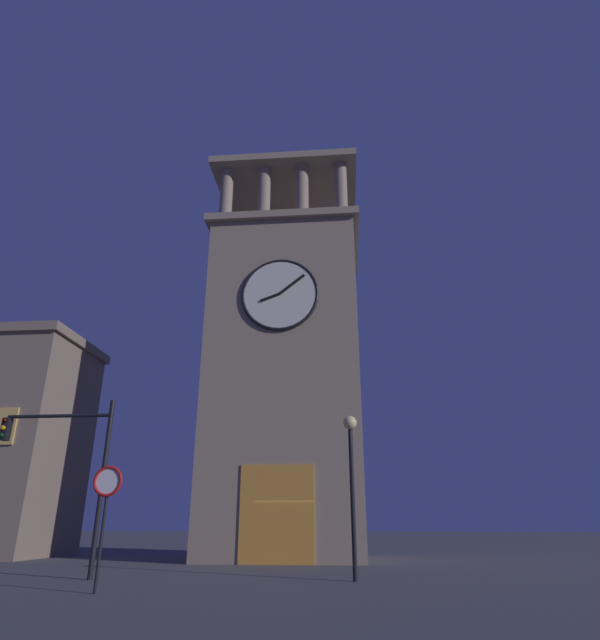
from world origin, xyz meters
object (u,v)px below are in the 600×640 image
(street_lamp, at_px, (351,462))
(no_horn_sign, at_px, (107,491))
(traffic_signal_near, at_px, (69,456))
(clocktower, at_px, (287,375))

(street_lamp, bearing_deg, no_horn_sign, 28.79)
(traffic_signal_near, height_order, street_lamp, traffic_signal_near)
(no_horn_sign, bearing_deg, clocktower, -103.51)
(street_lamp, bearing_deg, traffic_signal_near, 1.13)
(traffic_signal_near, height_order, no_horn_sign, traffic_signal_near)
(traffic_signal_near, xyz_separation_m, street_lamp, (-9.26, -0.18, -0.23))
(traffic_signal_near, relative_size, street_lamp, 1.13)
(street_lamp, xyz_separation_m, no_horn_sign, (6.33, 3.48, -1.06))
(street_lamp, relative_size, no_horn_sign, 1.62)
(clocktower, distance_m, traffic_signal_near, 12.75)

